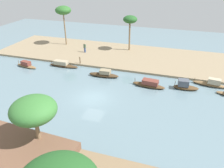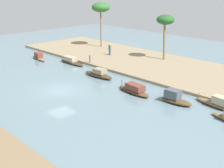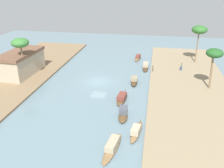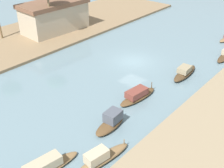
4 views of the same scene
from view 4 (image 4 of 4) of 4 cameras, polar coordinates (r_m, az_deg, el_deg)
river_water at (r=32.63m, az=4.26°, el=4.53°), size 76.14×76.14×0.00m
riverbank_right at (r=42.45m, az=-12.41°, el=10.33°), size 46.16×12.69×0.32m
sampan_open_hull at (r=30.24m, az=14.29°, el=2.28°), size 4.47×1.37×1.10m
sampan_with_red_awning at (r=25.60m, az=5.08°, el=-2.25°), size 4.43×1.57×1.02m
sampan_midstream at (r=22.24m, az=-0.17°, el=-7.49°), size 3.28×1.39×1.30m
sampan_near_left_bank at (r=19.45m, az=-2.29°, el=-14.49°), size 4.54×1.52×1.13m
riverside_building at (r=41.31m, az=-11.37°, el=13.14°), size 9.51×5.05×4.06m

